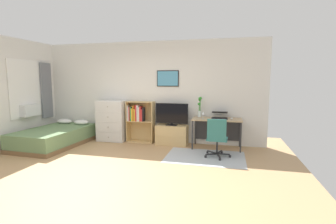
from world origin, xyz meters
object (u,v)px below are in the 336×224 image
(television, at_px, (172,114))
(computer_mouse, at_px, (232,119))
(bed, at_px, (55,137))
(laptop, at_px, (220,115))
(tv_stand, at_px, (172,135))
(bamboo_vase, at_px, (200,107))
(wine_glass, at_px, (203,113))
(bookshelf, at_px, (139,118))
(office_chair, at_px, (217,137))
(desk, at_px, (217,123))
(dresser, at_px, (112,121))

(television, bearing_deg, computer_mouse, -3.55)
(bed, distance_m, laptop, 4.24)
(tv_stand, relative_size, bamboo_vase, 1.58)
(tv_stand, distance_m, wine_glass, 1.05)
(bookshelf, distance_m, wine_glass, 1.78)
(bed, xyz_separation_m, bamboo_vase, (3.62, 0.87, 0.77))
(office_chair, bearing_deg, desk, 95.03)
(tv_stand, xyz_separation_m, laptop, (1.21, -0.00, 0.55))
(tv_stand, bearing_deg, bookshelf, 177.15)
(bookshelf, distance_m, computer_mouse, 2.44)
(television, relative_size, bamboo_vase, 1.65)
(laptop, bearing_deg, bamboo_vase, 169.82)
(laptop, height_order, wine_glass, wine_glass)
(computer_mouse, distance_m, wine_glass, 0.70)
(desk, bearing_deg, dresser, 179.89)
(television, relative_size, desk, 0.72)
(laptop, xyz_separation_m, bamboo_vase, (-0.50, 0.07, 0.19))
(desk, distance_m, bamboo_vase, 0.60)
(laptop, distance_m, wine_glass, 0.44)
(dresser, xyz_separation_m, bookshelf, (0.77, 0.06, 0.10))
(dresser, height_order, computer_mouse, dresser)
(bed, relative_size, tv_stand, 2.53)
(bed, relative_size, television, 2.42)
(desk, relative_size, office_chair, 1.38)
(dresser, distance_m, desk, 2.85)
(bookshelf, xyz_separation_m, television, (0.93, -0.07, 0.14))
(bamboo_vase, distance_m, wine_glass, 0.32)
(tv_stand, relative_size, office_chair, 0.95)
(office_chair, xyz_separation_m, bamboo_vase, (-0.49, 0.95, 0.54))
(bookshelf, bearing_deg, office_chair, -23.56)
(desk, height_order, bamboo_vase, bamboo_vase)
(desk, bearing_deg, bookshelf, 178.16)
(bookshelf, bearing_deg, dresser, -175.41)
(bookshelf, distance_m, television, 0.94)
(laptop, height_order, bamboo_vase, bamboo_vase)
(bed, xyz_separation_m, dresser, (1.21, 0.79, 0.33))
(tv_stand, xyz_separation_m, television, (0.00, -0.02, 0.54))
(bookshelf, height_order, bamboo_vase, bamboo_vase)
(dresser, relative_size, television, 1.31)
(television, height_order, computer_mouse, television)
(bamboo_vase, bearing_deg, wine_glass, -67.03)
(tv_stand, distance_m, office_chair, 1.50)
(bamboo_vase, bearing_deg, computer_mouse, -13.08)
(computer_mouse, bearing_deg, television, 176.45)
(bed, relative_size, computer_mouse, 19.83)
(tv_stand, height_order, computer_mouse, computer_mouse)
(computer_mouse, bearing_deg, wine_glass, -173.11)
(bed, distance_m, tv_stand, 3.02)
(dresser, bearing_deg, bamboo_vase, 2.00)
(dresser, relative_size, tv_stand, 1.37)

